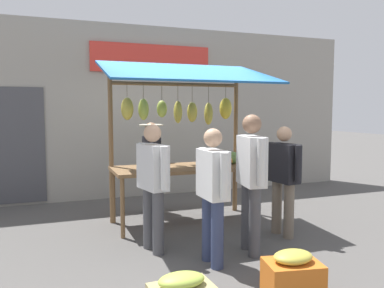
{
  "coord_description": "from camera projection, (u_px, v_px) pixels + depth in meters",
  "views": [
    {
      "loc": [
        1.97,
        5.59,
        1.75
      ],
      "look_at": [
        0.0,
        0.3,
        1.25
      ],
      "focal_mm": 36.58,
      "sensor_mm": 36.0,
      "label": 1
    }
  ],
  "objects": [
    {
      "name": "ground_plane",
      "position": [
        185.0,
        223.0,
        6.06
      ],
      "size": [
        40.0,
        40.0,
        0.0
      ],
      "primitive_type": "plane",
      "color": "#514F4C"
    },
    {
      "name": "street_backdrop",
      "position": [
        146.0,
        112.0,
        7.94
      ],
      "size": [
        9.0,
        0.3,
        3.4
      ],
      "color": "#9E998E",
      "rests_on": "ground"
    },
    {
      "name": "market_stall",
      "position": [
        186.0,
        122.0,
        5.98
      ],
      "size": [
        2.5,
        1.46,
        2.5
      ],
      "color": "brown",
      "rests_on": "ground"
    },
    {
      "name": "vendor_with_sunhat",
      "position": [
        151.0,
        161.0,
        6.57
      ],
      "size": [
        0.4,
        0.67,
        1.53
      ],
      "rotation": [
        0.0,
        0.0,
        1.55
      ],
      "color": "#232328",
      "rests_on": "ground"
    },
    {
      "name": "shopper_with_shopping_bag",
      "position": [
        283.0,
        174.0,
        5.37
      ],
      "size": [
        0.28,
        0.66,
        1.52
      ],
      "rotation": [
        0.0,
        0.0,
        -1.44
      ],
      "color": "#726656",
      "rests_on": "ground"
    },
    {
      "name": "shopper_in_grey_tee",
      "position": [
        153.0,
        179.0,
        4.77
      ],
      "size": [
        0.32,
        0.67,
        1.57
      ],
      "rotation": [
        0.0,
        0.0,
        -1.36
      ],
      "color": "#4C4C51",
      "rests_on": "ground"
    },
    {
      "name": "shopper_with_ponytail",
      "position": [
        213.0,
        188.0,
        4.36
      ],
      "size": [
        0.23,
        0.67,
        1.54
      ],
      "rotation": [
        0.0,
        0.0,
        -1.55
      ],
      "color": "navy",
      "rests_on": "ground"
    },
    {
      "name": "shopper_in_striped_shirt",
      "position": [
        251.0,
        173.0,
        4.72
      ],
      "size": [
        0.3,
        0.71,
        1.69
      ],
      "rotation": [
        0.0,
        0.0,
        -1.73
      ],
      "color": "#4C4C51",
      "rests_on": "ground"
    },
    {
      "name": "produce_crate_side",
      "position": [
        293.0,
        275.0,
        3.66
      ],
      "size": [
        0.57,
        0.46,
        0.44
      ],
      "color": "#D1661E",
      "rests_on": "ground"
    }
  ]
}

